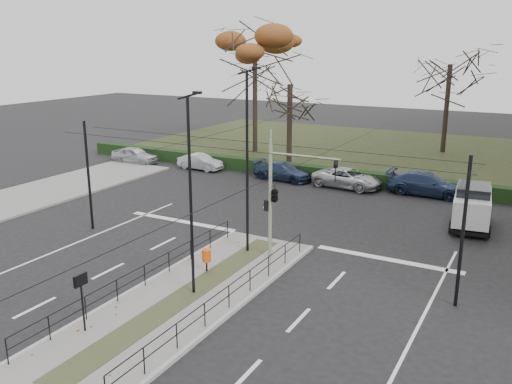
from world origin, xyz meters
TOP-DOWN VIEW (x-y plane):
  - ground at (0.00, 0.00)m, footprint 140.00×140.00m
  - median_island at (0.00, -2.50)m, footprint 4.40×15.00m
  - park at (-6.00, 32.00)m, footprint 38.00×26.00m
  - hedge at (-6.00, 18.60)m, footprint 38.00×1.00m
  - median_railing at (0.00, -2.60)m, footprint 4.14×13.24m
  - catenary at (0.00, 1.62)m, footprint 20.00×34.00m
  - traffic_light at (1.36, 2.78)m, footprint 3.68×2.09m
  - litter_bin at (-0.59, -0.16)m, footprint 0.41×0.41m
  - info_panel at (-1.50, -6.51)m, footprint 0.12×0.56m
  - streetlamp_median_near at (0.14, -2.18)m, footprint 0.68×0.14m
  - streetlamp_median_far at (-0.21, 2.88)m, footprint 0.73×0.15m
  - parked_car_first at (-18.99, 16.43)m, footprint 4.24×1.88m
  - parked_car_second at (-12.70, 17.14)m, footprint 3.89×1.50m
  - parked_car_third at (-5.27, 17.19)m, footprint 4.69×2.22m
  - parked_car_fourth at (-0.23, 17.35)m, footprint 5.10×2.67m
  - white_van at (8.75, 12.31)m, footprint 2.43×4.67m
  - rust_tree at (-12.32, 25.76)m, footprint 11.05×11.05m
  - bare_tree_center at (3.38, 33.95)m, footprint 7.04×7.04m
  - bare_tree_near at (-7.04, 22.07)m, footprint 5.35×5.35m
  - parked_car_fifth at (5.18, 18.00)m, footprint 5.32×2.20m

SIDE VIEW (x-z plane):
  - ground at x=0.00m, z-range 0.00..0.00m
  - park at x=-6.00m, z-range 0.00..0.10m
  - median_island at x=0.00m, z-range 0.00..0.14m
  - hedge at x=-6.00m, z-range 0.00..1.00m
  - parked_car_second at x=-12.70m, z-range 0.00..1.26m
  - parked_car_third at x=-5.27m, z-range 0.00..1.32m
  - parked_car_fourth at x=-0.23m, z-range 0.00..1.37m
  - parked_car_first at x=-18.99m, z-range 0.00..1.42m
  - parked_car_fifth at x=5.18m, z-range 0.00..1.54m
  - litter_bin at x=-0.59m, z-range 0.36..1.40m
  - median_railing at x=0.00m, z-range 0.52..1.44m
  - white_van at x=8.75m, z-range 0.05..2.46m
  - info_panel at x=-1.50m, z-range 0.75..2.90m
  - traffic_light at x=1.36m, z-range 0.58..6.00m
  - catenary at x=0.00m, z-range 0.42..6.42m
  - streetlamp_median_near at x=0.14m, z-range 0.21..8.29m
  - streetlamp_median_far at x=-0.21m, z-range 0.21..8.99m
  - bare_tree_near at x=-7.04m, z-range 1.84..10.68m
  - bare_tree_center at x=3.38m, z-range 2.21..12.93m
  - rust_tree at x=-12.32m, z-range 3.37..15.95m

